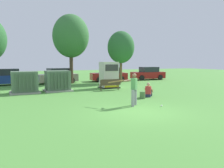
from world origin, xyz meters
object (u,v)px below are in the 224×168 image
object	(u,v)px
park_bench	(110,84)
parked_car_rightmost	(148,74)
parked_car_left_of_center	(57,76)
generator_enclosure	(109,75)
parked_car_right_of_center	(109,75)
seated_spectator	(149,91)
parked_car_leftmost	(6,77)
transformer_west	(24,83)
sports_ball	(161,106)
backpack	(142,95)
batter	(133,88)
transformer_mid_west	(58,81)

from	to	relation	value
park_bench	parked_car_rightmost	xyz separation A→B (m)	(8.92, 7.79, 0.22)
park_bench	parked_car_left_of_center	distance (m)	8.23
generator_enclosure	parked_car_left_of_center	world-z (taller)	generator_enclosure
parked_car_rightmost	parked_car_right_of_center	bearing A→B (deg)	-179.79
generator_enclosure	seated_spectator	world-z (taller)	generator_enclosure
parked_car_rightmost	parked_car_leftmost	bearing A→B (deg)	178.82
transformer_west	sports_ball	world-z (taller)	transformer_west
transformer_west	generator_enclosure	bearing A→B (deg)	3.53
generator_enclosure	sports_ball	world-z (taller)	generator_enclosure
backpack	generator_enclosure	bearing A→B (deg)	85.82
backpack	parked_car_rightmost	xyz separation A→B (m)	(8.76, 12.41, 0.54)
seated_spectator	parked_car_right_of_center	xyz separation A→B (m)	(2.50, 11.96, 0.38)
generator_enclosure	batter	bearing A→B (deg)	-105.36
batter	parked_car_leftmost	bearing A→B (deg)	112.61
seated_spectator	parked_car_left_of_center	distance (m)	12.50
park_bench	batter	bearing A→B (deg)	-103.87
batter	backpack	world-z (taller)	batter
transformer_west	parked_car_leftmost	bearing A→B (deg)	99.75
batter	parked_car_leftmost	world-z (taller)	batter
backpack	parked_car_left_of_center	xyz separation A→B (m)	(-2.76, 12.43, 0.54)
backpack	parked_car_right_of_center	xyz separation A→B (m)	(3.26, 12.39, 0.54)
transformer_west	backpack	size ratio (longest dim) A/B	4.77
generator_enclosure	batter	world-z (taller)	generator_enclosure
transformer_west	generator_enclosure	world-z (taller)	generator_enclosure
batter	parked_car_leftmost	size ratio (longest dim) A/B	0.40
generator_enclosure	backpack	bearing A→B (deg)	-94.18
parked_car_left_of_center	parked_car_rightmost	xyz separation A→B (m)	(11.52, -0.01, 0.00)
generator_enclosure	parked_car_right_of_center	xyz separation A→B (m)	(2.81, 6.20, -0.38)
transformer_west	generator_enclosure	size ratio (longest dim) A/B	0.91
transformer_mid_west	sports_ball	bearing A→B (deg)	-67.31
backpack	parked_car_left_of_center	world-z (taller)	parked_car_left_of_center
generator_enclosure	parked_car_right_of_center	bearing A→B (deg)	65.64
park_bench	parked_car_leftmost	bearing A→B (deg)	133.22
transformer_mid_west	seated_spectator	world-z (taller)	transformer_mid_west
parked_car_rightmost	park_bench	bearing A→B (deg)	-138.86
transformer_mid_west	parked_car_left_of_center	size ratio (longest dim) A/B	0.48
backpack	parked_car_right_of_center	size ratio (longest dim) A/B	0.10
park_bench	parked_car_rightmost	distance (m)	11.84
transformer_west	transformer_mid_west	xyz separation A→B (m)	(2.48, 0.15, 0.00)
generator_enclosure	parked_car_rightmost	size ratio (longest dim) A/B	0.53
transformer_mid_west	park_bench	bearing A→B (deg)	-18.06
batter	parked_car_left_of_center	xyz separation A→B (m)	(-1.02, 14.22, -0.22)
batter	sports_ball	xyz separation A→B (m)	(1.21, -0.88, -0.93)
transformer_mid_west	batter	world-z (taller)	batter
transformer_mid_west	sports_ball	world-z (taller)	transformer_mid_west
park_bench	sports_ball	world-z (taller)	park_bench
seated_spectator	parked_car_left_of_center	size ratio (longest dim) A/B	0.22
transformer_mid_west	parked_car_leftmost	distance (m)	7.77
batter	parked_car_right_of_center	size ratio (longest dim) A/B	0.40
generator_enclosure	parked_car_right_of_center	size ratio (longest dim) A/B	0.52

